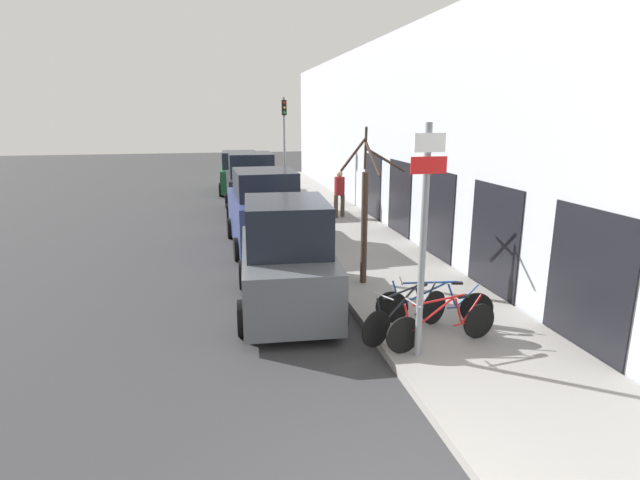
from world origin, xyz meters
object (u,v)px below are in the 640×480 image
object	(u,v)px
parked_car_3	(240,173)
bicycle_1	(407,315)
parked_car_2	(251,186)
traffic_light	(284,135)
bicycle_0	(443,325)
parked_car_1	(265,212)
bicycle_2	(434,305)
pedestrian_near	(339,191)
parked_car_0	(286,260)
street_tree	(365,214)
signpost	(424,235)

from	to	relation	value
parked_car_3	bicycle_1	bearing A→B (deg)	-82.06
parked_car_2	parked_car_3	distance (m)	5.93
bicycle_1	traffic_light	xyz separation A→B (m)	(-0.04, 14.57, 2.51)
bicycle_0	bicycle_1	bearing A→B (deg)	29.92
parked_car_1	traffic_light	bearing A→B (deg)	75.20
bicycle_0	bicycle_2	xyz separation A→B (m)	(0.25, 0.88, -0.01)
pedestrian_near	parked_car_0	bearing A→B (deg)	-130.69
parked_car_2	street_tree	distance (m)	9.86
bicycle_1	bicycle_2	world-z (taller)	bicycle_1
parked_car_3	traffic_light	bearing A→B (deg)	-63.00
bicycle_2	street_tree	world-z (taller)	street_tree
parked_car_1	pedestrian_near	size ratio (longest dim) A/B	2.50
parked_car_0	parked_car_2	xyz separation A→B (m)	(0.09, 10.49, 0.09)
bicycle_2	parked_car_2	bearing A→B (deg)	25.59
parked_car_0	parked_car_2	size ratio (longest dim) A/B	1.01
parked_car_2	bicycle_2	bearing A→B (deg)	-78.55
bicycle_1	parked_car_1	world-z (taller)	parked_car_1
bicycle_1	parked_car_2	distance (m)	12.68
signpost	pedestrian_near	distance (m)	11.23
signpost	pedestrian_near	size ratio (longest dim) A/B	2.10
street_tree	bicycle_2	bearing A→B (deg)	-77.02
bicycle_2	pedestrian_near	world-z (taller)	pedestrian_near
parked_car_3	parked_car_2	bearing A→B (deg)	-86.48
parked_car_0	street_tree	distance (m)	2.20
bicycle_2	street_tree	bearing A→B (deg)	27.45
bicycle_2	parked_car_3	size ratio (longest dim) A/B	0.46
parked_car_3	parked_car_1	bearing A→B (deg)	-87.17
street_tree	bicycle_0	bearing A→B (deg)	-84.49
bicycle_0	parked_car_1	world-z (taller)	parked_car_1
bicycle_2	parked_car_0	bearing A→B (deg)	70.16
bicycle_0	parked_car_3	bearing A→B (deg)	-3.10
parked_car_3	pedestrian_near	distance (m)	8.78
signpost	street_tree	distance (m)	3.67
bicycle_0	bicycle_2	distance (m)	0.91
signpost	parked_car_2	distance (m)	13.45
parked_car_1	parked_car_0	bearing A→B (deg)	-92.95
pedestrian_near	traffic_light	xyz separation A→B (m)	(-1.44, 4.25, 1.88)
parked_car_0	traffic_light	bearing A→B (deg)	85.70
parked_car_1	street_tree	size ratio (longest dim) A/B	1.24
parked_car_2	pedestrian_near	bearing A→B (deg)	-35.29
parked_car_0	traffic_light	distance (m)	12.79
bicycle_1	parked_car_0	bearing A→B (deg)	14.31
bicycle_2	parked_car_1	bearing A→B (deg)	34.15
parked_car_1	bicycle_1	bearing A→B (deg)	-78.39
parked_car_1	traffic_light	xyz separation A→B (m)	(1.69, 7.47, 1.96)
signpost	traffic_light	size ratio (longest dim) A/B	0.81
parked_car_0	signpost	bearing A→B (deg)	-55.26
parked_car_1	parked_car_2	bearing A→B (deg)	87.77
bicycle_0	bicycle_1	world-z (taller)	bicycle_1
signpost	bicycle_1	size ratio (longest dim) A/B	1.91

